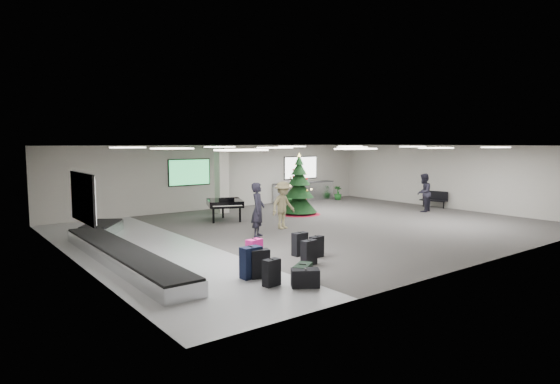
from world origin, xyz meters
TOP-DOWN VIEW (x-y plane):
  - ground at (0.00, 0.00)m, footprint 18.00×18.00m
  - room_envelope at (-0.38, 0.67)m, footprint 18.02×14.02m
  - baggage_carousel at (-7.84, -0.08)m, footprint 2.28×9.71m
  - service_counter at (5.00, 6.65)m, footprint 4.05×0.65m
  - suitcase_0 at (-5.92, -5.13)m, footprint 0.44×0.28m
  - suitcase_1 at (-3.99, -4.22)m, footprint 0.46×0.28m
  - pink_suitcase at (-5.17, -3.31)m, footprint 0.50×0.35m
  - suitcase_3 at (-3.50, -3.24)m, footprint 0.47×0.27m
  - navy_suitcase at (-5.94, -4.31)m, footprint 0.52×0.32m
  - suitcase_5 at (-5.77, -4.42)m, footprint 0.53×0.37m
  - green_duffel at (-5.15, -5.34)m, footprint 0.71×0.62m
  - suitcase_7 at (-3.24, -3.69)m, footprint 0.45×0.28m
  - black_duffel at (-5.35, -5.67)m, footprint 0.73×0.65m
  - christmas_tree at (1.62, 3.00)m, footprint 2.01×2.01m
  - grand_piano at (-2.05, 3.54)m, footprint 1.99×2.22m
  - bench at (8.59, 0.50)m, footprint 0.72×1.41m
  - traveler_a at (-2.92, -0.22)m, footprint 0.83×0.82m
  - traveler_b at (-1.24, 0.51)m, footprint 1.29×0.88m
  - traveler_bench at (6.88, -0.05)m, footprint 1.06×0.93m
  - potted_plant_left at (3.48, 6.05)m, footprint 0.50×0.52m
  - potted_plant_right at (6.94, 5.88)m, footprint 0.61×0.61m

SIDE VIEW (x-z plane):
  - ground at x=0.00m, z-range 0.00..0.00m
  - black_duffel at x=-5.35m, z-range -0.01..0.43m
  - baggage_carousel at x=-7.84m, z-range 0.00..0.43m
  - green_duffel at x=-5.15m, z-range -0.01..0.44m
  - suitcase_7 at x=-3.24m, z-range -0.01..0.63m
  - suitcase_0 at x=-5.92m, z-range -0.01..0.64m
  - suitcase_1 at x=-3.99m, z-range -0.01..0.69m
  - suitcase_3 at x=-3.50m, z-range -0.01..0.69m
  - pink_suitcase at x=-5.17m, z-range -0.01..0.71m
  - suitcase_5 at x=-5.77m, z-range -0.01..0.72m
  - potted_plant_left at x=3.48m, z-range 0.00..0.74m
  - navy_suitcase at x=-5.94m, z-range -0.01..0.79m
  - potted_plant_right at x=6.94m, z-range 0.00..0.82m
  - bench at x=8.59m, z-range 0.05..0.90m
  - service_counter at x=5.00m, z-range 0.01..1.09m
  - grand_piano at x=-2.05m, z-range 0.22..1.27m
  - traveler_b at x=-1.24m, z-range 0.00..1.84m
  - traveler_bench at x=6.88m, z-range 0.00..1.85m
  - traveler_a at x=-2.92m, z-range 0.00..1.93m
  - christmas_tree at x=1.62m, z-range -0.45..2.42m
  - room_envelope at x=-0.38m, z-range 0.73..3.94m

